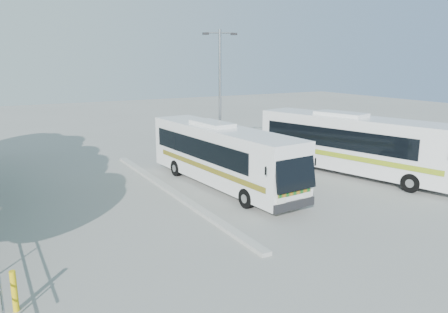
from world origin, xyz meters
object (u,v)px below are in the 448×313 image
coach_adjacent (355,143)px  bollard (14,291)px  coach_main (222,154)px  lamppost (220,94)px

coach_adjacent → bollard: (-17.58, -5.62, -1.21)m
coach_main → lamppost: lamppost is taller
lamppost → bollard: bearing=-121.0°
lamppost → bollard: (-11.70, -10.35, -3.80)m
coach_main → coach_adjacent: (7.48, -1.64, 0.12)m
coach_main → bollard: coach_main is taller
bollard → coach_adjacent: bearing=17.7°
coach_adjacent → bollard: 18.49m
coach_main → coach_adjacent: bearing=-16.9°
coach_main → bollard: size_ratio=9.87×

